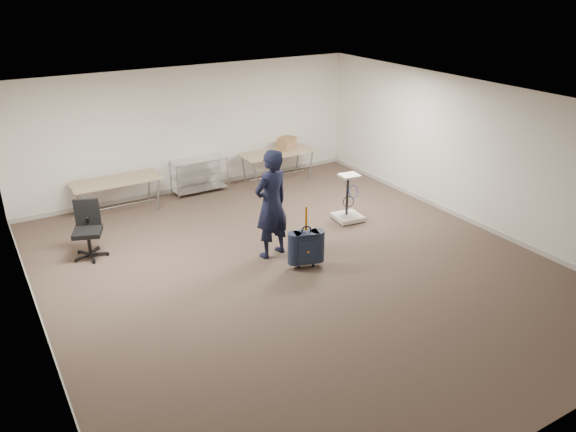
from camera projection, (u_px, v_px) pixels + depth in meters
ground at (296, 268)px, 9.53m from camera, size 9.00×9.00×0.00m
room_shell at (258, 236)px, 10.59m from camera, size 8.00×9.00×9.00m
folding_table_left at (117, 182)px, 11.47m from camera, size 1.80×0.75×0.73m
folding_table_right at (277, 154)px, 13.26m from camera, size 1.80×0.75×0.73m
wire_shelf at (199, 174)px, 12.66m from camera, size 1.22×0.47×0.80m
person at (271, 204)px, 9.61m from camera, size 0.80×0.61×1.94m
suitcase at (306, 247)px, 9.41m from camera, size 0.45×0.34×1.11m
office_chair at (89, 240)px, 9.84m from camera, size 0.61×0.62×1.01m
equipment_cart at (348, 208)px, 11.30m from camera, size 0.58×0.58×0.97m
cardboard_box at (287, 143)px, 13.38m from camera, size 0.48×0.42×0.30m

